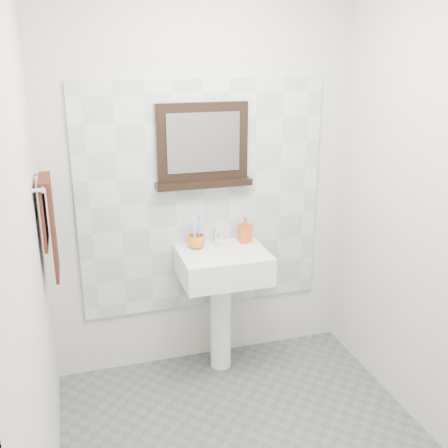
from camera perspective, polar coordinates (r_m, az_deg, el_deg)
The scene contains 11 objects.
back_wall at distance 3.38m, azimuth -2.37°, elevation 4.47°, with size 2.00×0.01×2.50m, color beige.
front_wall at distance 1.51m, azimuth 20.06°, elevation -15.44°, with size 2.00×0.01×2.50m, color beige.
left_wall at distance 2.23m, azimuth -20.42°, elevation -4.12°, with size 0.01×2.20×2.50m, color beige.
splashback at distance 3.39m, azimuth -2.29°, elevation 2.78°, with size 1.60×0.02×1.50m, color #B5C0C5.
pedestal_sink at distance 3.37m, azimuth -0.15°, elevation -5.85°, with size 0.55×0.44×0.96m.
toothbrush_cup at distance 3.34m, azimuth -3.02°, elevation -1.92°, with size 0.11×0.11×0.09m, color orange.
toothbrushes at distance 3.32m, azimuth -3.03°, elevation -0.61°, with size 0.05×0.04×0.21m.
soap_dispenser at distance 3.43m, azimuth 2.29°, elevation -0.63°, with size 0.08×0.08×0.17m, color red.
framed_mirror at distance 3.29m, azimuth -2.34°, elevation 8.34°, with size 0.62×0.11×0.52m.
towel_bar at distance 2.90m, azimuth -19.08°, elevation 4.43°, with size 0.07×0.40×0.03m.
hand_towel at distance 2.96m, azimuth -18.52°, elevation 0.49°, with size 0.06×0.30×0.55m.
Camera 1 is at (-0.81, -2.07, 2.06)m, focal length 42.00 mm.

